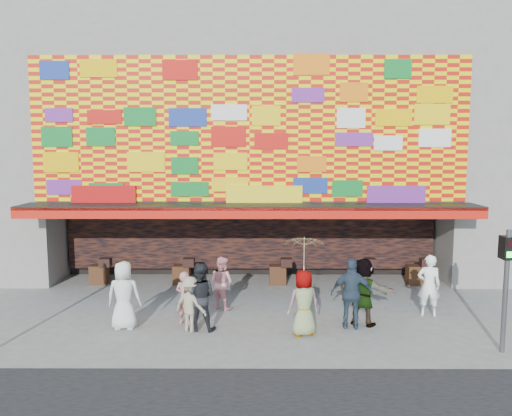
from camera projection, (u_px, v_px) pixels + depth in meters
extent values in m
plane|color=slate|center=(247.00, 329.00, 13.59)|extent=(90.00, 90.00, 0.00)
cube|color=gray|center=(251.00, 110.00, 20.77)|extent=(15.00, 8.00, 7.00)
cube|color=black|center=(252.00, 225.00, 22.35)|extent=(15.00, 6.00, 3.00)
cube|color=gray|center=(53.00, 241.00, 18.41)|extent=(0.40, 2.00, 3.00)
cube|color=gray|center=(448.00, 242.00, 18.35)|extent=(0.40, 2.00, 3.00)
cube|color=black|center=(249.00, 206.00, 16.61)|extent=(15.20, 1.60, 0.12)
cube|color=red|center=(249.00, 213.00, 15.86)|extent=(15.20, 0.04, 0.35)
cube|color=#FFED00|center=(250.00, 129.00, 16.87)|extent=(14.80, 0.08, 4.90)
cube|color=black|center=(251.00, 236.00, 19.22)|extent=(14.00, 0.25, 2.50)
cylinder|color=#59595B|center=(505.00, 292.00, 11.89)|extent=(0.12, 0.12, 3.00)
cube|color=black|center=(508.00, 248.00, 11.77)|extent=(0.22, 0.18, 0.55)
cube|color=black|center=(510.00, 244.00, 11.66)|extent=(0.14, 0.02, 0.14)
cube|color=#19E533|center=(510.00, 255.00, 11.69)|extent=(0.14, 0.02, 0.14)
imported|color=silver|center=(124.00, 295.00, 13.55)|extent=(0.93, 0.61, 1.87)
imported|color=tan|center=(185.00, 298.00, 13.88)|extent=(0.65, 0.55, 1.52)
imported|color=black|center=(200.00, 297.00, 13.46)|extent=(0.97, 0.80, 1.84)
imported|color=tan|center=(191.00, 304.00, 13.38)|extent=(1.12, 0.96, 1.50)
imported|color=#2C3D4E|center=(352.00, 294.00, 13.56)|extent=(1.20, 0.63, 1.95)
imported|color=gray|center=(363.00, 292.00, 13.85)|extent=(1.80, 1.36, 1.90)
imported|color=gray|center=(304.00, 303.00, 13.08)|extent=(0.98, 0.78, 1.75)
imported|color=white|center=(429.00, 285.00, 14.62)|extent=(0.73, 0.55, 1.83)
imported|color=pink|center=(222.00, 283.00, 15.31)|extent=(1.00, 0.97, 1.62)
imported|color=beige|center=(304.00, 254.00, 12.93)|extent=(1.03, 1.05, 0.94)
cylinder|color=#4C3326|center=(304.00, 289.00, 13.04)|extent=(0.02, 0.02, 1.00)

